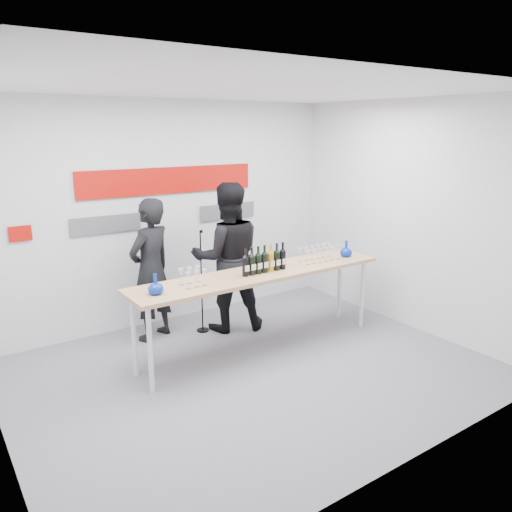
# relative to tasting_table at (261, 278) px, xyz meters

# --- Properties ---
(ground) EXTENTS (5.00, 5.00, 0.00)m
(ground) POSITION_rel_tasting_table_xyz_m (-0.41, -0.44, -0.90)
(ground) COLOR slate
(ground) RESTS_ON ground
(back_wall) EXTENTS (5.00, 0.04, 3.00)m
(back_wall) POSITION_rel_tasting_table_xyz_m (-0.41, 1.56, 0.60)
(back_wall) COLOR silver
(back_wall) RESTS_ON ground
(signage) EXTENTS (3.38, 0.02, 0.79)m
(signage) POSITION_rel_tasting_table_xyz_m (-0.46, 1.53, 0.90)
(signage) COLOR #B30F07
(signage) RESTS_ON back_wall
(tasting_table) EXTENTS (3.26, 0.66, 0.98)m
(tasting_table) POSITION_rel_tasting_table_xyz_m (0.00, 0.00, 0.00)
(tasting_table) COLOR tan
(tasting_table) RESTS_ON ground
(wine_bottles) EXTENTS (0.62, 0.08, 0.33)m
(wine_bottles) POSITION_rel_tasting_table_xyz_m (0.03, -0.04, 0.24)
(wine_bottles) COLOR black
(wine_bottles) RESTS_ON tasting_table
(decanter_left) EXTENTS (0.16, 0.16, 0.21)m
(decanter_left) POSITION_rel_tasting_table_xyz_m (-1.35, -0.05, 0.18)
(decanter_left) COLOR #08299D
(decanter_left) RESTS_ON tasting_table
(decanter_right) EXTENTS (0.16, 0.16, 0.21)m
(decanter_right) POSITION_rel_tasting_table_xyz_m (1.35, -0.04, 0.18)
(decanter_right) COLOR #08299D
(decanter_right) RESTS_ON tasting_table
(glasses_left) EXTENTS (0.26, 0.22, 0.18)m
(glasses_left) POSITION_rel_tasting_table_xyz_m (-0.90, -0.00, 0.17)
(glasses_left) COLOR silver
(glasses_left) RESTS_ON tasting_table
(glasses_right) EXTENTS (0.56, 0.23, 0.18)m
(glasses_right) POSITION_rel_tasting_table_xyz_m (0.91, 0.00, 0.17)
(glasses_right) COLOR silver
(glasses_right) RESTS_ON tasting_table
(presenter_left) EXTENTS (0.78, 0.66, 1.81)m
(presenter_left) POSITION_rel_tasting_table_xyz_m (-0.94, 1.05, 0.00)
(presenter_left) COLOR black
(presenter_left) RESTS_ON ground
(presenter_right) EXTENTS (1.16, 1.04, 1.97)m
(presenter_right) POSITION_rel_tasting_table_xyz_m (0.02, 0.78, 0.08)
(presenter_right) COLOR black
(presenter_right) RESTS_ON ground
(mic_stand) EXTENTS (0.16, 0.16, 1.38)m
(mic_stand) POSITION_rel_tasting_table_xyz_m (-0.32, 0.88, -0.48)
(mic_stand) COLOR black
(mic_stand) RESTS_ON ground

